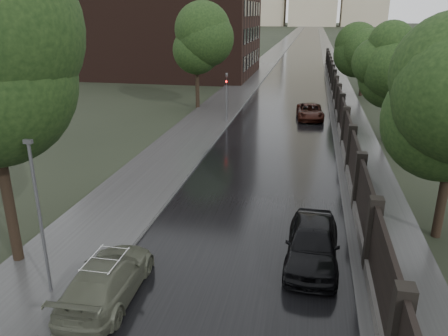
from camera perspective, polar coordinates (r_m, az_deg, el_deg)
road at (r=199.06m, az=11.08°, el=16.87°), size 8.00×420.00×0.02m
sidewalk_left at (r=199.22m, az=9.28°, el=16.99°), size 4.00×420.00×0.16m
verge_right at (r=199.07m, az=12.73°, el=16.77°), size 3.00×420.00×0.08m
fence_right at (r=41.62m, az=14.51°, el=8.75°), size 0.45×75.72×2.70m
tree_left_far at (r=40.32m, az=-3.60°, el=15.07°), size 4.25×4.25×7.39m
tree_right_b at (r=31.51m, az=21.30°, el=12.00°), size 4.08×4.08×7.01m
tree_right_c at (r=49.28m, az=17.97°, el=14.68°), size 4.08×4.08×7.01m
lamp_post at (r=14.10m, az=-22.90°, el=-6.12°), size 0.25×0.12×5.11m
traffic_light at (r=35.01m, az=0.34°, el=9.72°), size 0.16×0.32×4.00m
brick_building at (r=64.16m, az=-7.63°, el=20.88°), size 24.00×18.00×20.00m
volga_sedan at (r=14.37m, az=-15.02°, el=-13.83°), size 2.03×4.64×1.33m
car_right_near at (r=15.91m, az=11.47°, el=-9.57°), size 1.94×4.57×1.54m
car_right_far at (r=37.45m, az=11.17°, el=7.24°), size 2.44×4.67×1.26m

